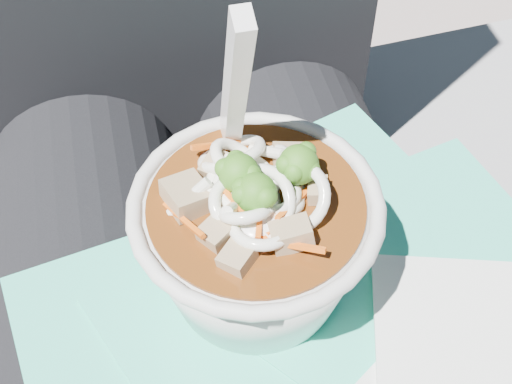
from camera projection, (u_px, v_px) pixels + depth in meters
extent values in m
cube|color=slate|center=(216.00, 366.00, 0.84)|extent=(1.03, 0.56, 0.44)
cylinder|color=black|center=(358.00, 344.00, 0.53)|extent=(0.16, 0.48, 0.16)
cube|color=#2EC09D|center=(242.00, 288.00, 0.46)|extent=(0.18, 0.19, 0.00)
cube|color=#2EC09D|center=(424.00, 260.00, 0.47)|extent=(0.20, 0.19, 0.00)
cube|color=#2EC09D|center=(323.00, 244.00, 0.48)|extent=(0.25, 0.25, 0.00)
cube|color=#2EC09D|center=(141.00, 339.00, 0.43)|extent=(0.17, 0.17, 0.00)
cube|color=#2EC09D|center=(363.00, 341.00, 0.43)|extent=(0.14, 0.17, 0.00)
cube|color=#2EC09D|center=(279.00, 336.00, 0.43)|extent=(0.24, 0.24, 0.00)
cube|color=#2EC09D|center=(349.00, 312.00, 0.44)|extent=(0.17, 0.18, 0.00)
cube|color=silver|center=(477.00, 345.00, 0.42)|extent=(0.15, 0.15, 0.00)
torus|color=silver|center=(256.00, 206.00, 0.39)|extent=(0.14, 0.14, 0.01)
cylinder|color=#4D240B|center=(256.00, 209.00, 0.40)|extent=(0.12, 0.12, 0.01)
torus|color=white|center=(273.00, 204.00, 0.39)|extent=(0.04, 0.04, 0.02)
torus|color=white|center=(238.00, 201.00, 0.39)|extent=(0.04, 0.05, 0.03)
torus|color=white|center=(243.00, 185.00, 0.40)|extent=(0.06, 0.05, 0.02)
torus|color=white|center=(241.00, 205.00, 0.39)|extent=(0.06, 0.06, 0.03)
torus|color=white|center=(263.00, 174.00, 0.41)|extent=(0.04, 0.06, 0.05)
torus|color=white|center=(236.00, 161.00, 0.40)|extent=(0.04, 0.04, 0.03)
torus|color=white|center=(293.00, 197.00, 0.38)|extent=(0.05, 0.06, 0.04)
torus|color=white|center=(205.00, 220.00, 0.38)|extent=(0.05, 0.04, 0.03)
torus|color=white|center=(278.00, 192.00, 0.39)|extent=(0.05, 0.05, 0.01)
torus|color=white|center=(245.00, 211.00, 0.38)|extent=(0.04, 0.03, 0.03)
torus|color=white|center=(258.00, 204.00, 0.39)|extent=(0.05, 0.05, 0.05)
torus|color=white|center=(231.00, 154.00, 0.41)|extent=(0.06, 0.05, 0.04)
torus|color=white|center=(266.00, 194.00, 0.39)|extent=(0.05, 0.05, 0.02)
torus|color=white|center=(262.00, 225.00, 0.37)|extent=(0.04, 0.04, 0.01)
torus|color=white|center=(238.00, 205.00, 0.38)|extent=(0.03, 0.04, 0.03)
cylinder|color=white|center=(219.00, 181.00, 0.39)|extent=(0.02, 0.03, 0.02)
cylinder|color=white|center=(228.00, 195.00, 0.39)|extent=(0.03, 0.02, 0.02)
cylinder|color=white|center=(246.00, 221.00, 0.38)|extent=(0.03, 0.01, 0.02)
cylinder|color=white|center=(268.00, 152.00, 0.41)|extent=(0.02, 0.03, 0.02)
cylinder|color=white|center=(236.00, 206.00, 0.38)|extent=(0.02, 0.03, 0.02)
cylinder|color=white|center=(275.00, 185.00, 0.39)|extent=(0.03, 0.02, 0.01)
cylinder|color=white|center=(189.00, 198.00, 0.39)|extent=(0.03, 0.01, 0.02)
cylinder|color=#609146|center=(298.00, 179.00, 0.40)|extent=(0.01, 0.01, 0.01)
sphere|color=#266016|center=(299.00, 165.00, 0.39)|extent=(0.02, 0.02, 0.02)
sphere|color=#266016|center=(310.00, 170.00, 0.38)|extent=(0.01, 0.01, 0.01)
sphere|color=#266016|center=(306.00, 152.00, 0.39)|extent=(0.01, 0.01, 0.01)
sphere|color=#266016|center=(286.00, 165.00, 0.38)|extent=(0.01, 0.01, 0.01)
sphere|color=#266016|center=(294.00, 172.00, 0.38)|extent=(0.01, 0.01, 0.01)
cylinder|color=#609146|center=(239.00, 187.00, 0.39)|extent=(0.01, 0.01, 0.01)
sphere|color=#266016|center=(239.00, 173.00, 0.38)|extent=(0.02, 0.02, 0.02)
sphere|color=#266016|center=(236.00, 160.00, 0.39)|extent=(0.01, 0.01, 0.01)
sphere|color=#266016|center=(237.00, 160.00, 0.39)|extent=(0.01, 0.01, 0.01)
sphere|color=#266016|center=(251.00, 174.00, 0.38)|extent=(0.01, 0.01, 0.01)
sphere|color=#266016|center=(225.00, 168.00, 0.38)|extent=(0.01, 0.01, 0.01)
cylinder|color=#609146|center=(256.00, 207.00, 0.38)|extent=(0.01, 0.01, 0.01)
sphere|color=#266016|center=(256.00, 193.00, 0.37)|extent=(0.02, 0.02, 0.02)
sphere|color=#266016|center=(242.00, 194.00, 0.37)|extent=(0.01, 0.01, 0.01)
sphere|color=#266016|center=(267.00, 197.00, 0.37)|extent=(0.01, 0.01, 0.01)
sphere|color=#266016|center=(265.00, 197.00, 0.37)|extent=(0.01, 0.01, 0.01)
sphere|color=#266016|center=(242.00, 187.00, 0.37)|extent=(0.01, 0.01, 0.01)
cube|color=orange|center=(228.00, 144.00, 0.42)|extent=(0.05, 0.01, 0.02)
cube|color=orange|center=(291.00, 208.00, 0.38)|extent=(0.04, 0.03, 0.01)
cube|color=orange|center=(293.00, 245.00, 0.37)|extent=(0.03, 0.02, 0.01)
cube|color=orange|center=(261.00, 208.00, 0.38)|extent=(0.02, 0.04, 0.00)
cube|color=orange|center=(301.00, 197.00, 0.39)|extent=(0.04, 0.03, 0.02)
cube|color=orange|center=(179.00, 217.00, 0.38)|extent=(0.02, 0.04, 0.02)
cube|color=orange|center=(243.00, 214.00, 0.38)|extent=(0.02, 0.04, 0.01)
cube|color=#8E7150|center=(318.00, 190.00, 0.39)|extent=(0.02, 0.02, 0.01)
cube|color=#8E7150|center=(290.00, 160.00, 0.41)|extent=(0.02, 0.02, 0.01)
cube|color=#8E7150|center=(220.00, 168.00, 0.40)|extent=(0.03, 0.03, 0.01)
cube|color=#8E7150|center=(187.00, 196.00, 0.39)|extent=(0.03, 0.03, 0.02)
cube|color=#8E7150|center=(216.00, 234.00, 0.37)|extent=(0.02, 0.02, 0.01)
cube|color=#8E7150|center=(237.00, 258.00, 0.37)|extent=(0.02, 0.02, 0.01)
cube|color=#8E7150|center=(291.00, 235.00, 0.37)|extent=(0.02, 0.02, 0.02)
ellipsoid|color=white|center=(255.00, 214.00, 0.38)|extent=(0.03, 0.04, 0.01)
cube|color=white|center=(235.00, 87.00, 0.37)|extent=(0.01, 0.06, 0.13)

